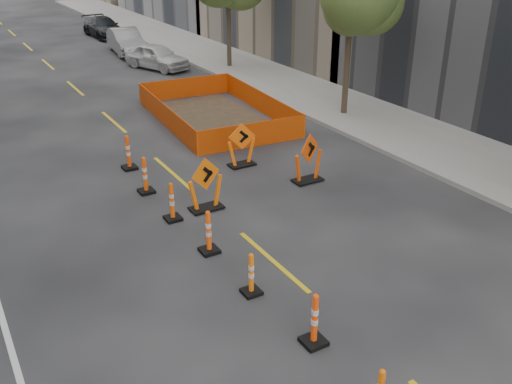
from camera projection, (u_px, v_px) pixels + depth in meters
ground_plane at (390, 364)px, 10.19m from camera, size 140.00×140.00×0.00m
sidewalk_right at (355, 112)px, 23.65m from camera, size 4.00×90.00×0.15m
tree_r_b at (351, 1)px, 21.48m from camera, size 2.80×2.80×5.95m
channelizer_3 at (315, 319)px, 10.45m from camera, size 0.44×0.44×1.11m
channelizer_4 at (251, 274)px, 11.93m from camera, size 0.39×0.39×0.98m
channelizer_5 at (209, 232)px, 13.44m from camera, size 0.44×0.44×1.11m
channelizer_6 at (172, 202)px, 14.94m from camera, size 0.42×0.42×1.07m
channelizer_7 at (145, 175)px, 16.47m from camera, size 0.44×0.44×1.12m
channelizer_8 at (128, 152)px, 18.10m from camera, size 0.45×0.45×1.13m
chevron_sign_left at (205, 184)px, 15.40m from camera, size 1.13×0.81×1.54m
chevron_sign_center at (242, 145)px, 18.27m from camera, size 1.10×0.85×1.45m
chevron_sign_right at (308, 158)px, 17.11m from camera, size 1.19×0.97×1.55m
safety_fence at (215, 108)px, 22.86m from camera, size 4.70×7.40×0.89m
parked_car_near at (157, 56)px, 30.81m from camera, size 2.89×4.24×1.34m
parked_car_mid at (126, 41)px, 34.48m from camera, size 2.00×4.59×1.47m
parked_car_far at (103, 27)px, 39.68m from camera, size 2.08×4.66×1.33m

